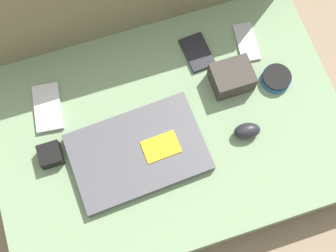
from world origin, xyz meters
TOP-DOWN VIEW (x-y plane):
  - ground_plane at (0.00, 0.00)m, footprint 8.00×8.00m
  - couch_seat at (0.00, 0.00)m, footprint 0.90×0.61m
  - laptop at (-0.09, -0.04)m, footprint 0.34×0.23m
  - computer_mouse at (0.19, -0.07)m, footprint 0.07×0.05m
  - speaker_puck at (0.31, 0.04)m, footprint 0.08×0.08m
  - phone_silver at (0.28, 0.17)m, footprint 0.07×0.12m
  - phone_black at (0.14, 0.18)m, footprint 0.07×0.11m
  - phone_small at (-0.28, 0.15)m, footprint 0.08×0.14m
  - camera_pouch at (0.20, 0.07)m, footprint 0.10×0.08m
  - charger_brick at (-0.30, 0.02)m, footprint 0.06×0.06m

SIDE VIEW (x-z plane):
  - ground_plane at x=0.00m, z-range 0.00..0.00m
  - couch_seat at x=0.00m, z-range 0.00..0.13m
  - phone_silver at x=0.28m, z-range 0.13..0.14m
  - phone_black at x=0.14m, z-range 0.13..0.14m
  - phone_small at x=-0.28m, z-range 0.13..0.14m
  - speaker_puck at x=0.31m, z-range 0.13..0.15m
  - laptop at x=-0.09m, z-range 0.13..0.15m
  - charger_brick at x=-0.30m, z-range 0.13..0.16m
  - computer_mouse at x=0.19m, z-range 0.13..0.17m
  - camera_pouch at x=0.20m, z-range 0.13..0.19m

